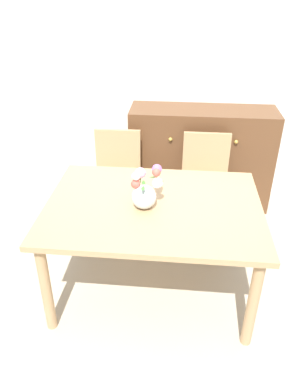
# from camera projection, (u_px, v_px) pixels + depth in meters

# --- Properties ---
(ground_plane) EXTENTS (12.00, 12.00, 0.00)m
(ground_plane) POSITION_uv_depth(u_px,v_px,m) (152.00, 285.00, 2.95)
(ground_plane) COLOR #B7AD99
(back_wall) EXTENTS (7.00, 0.10, 2.80)m
(back_wall) POSITION_uv_depth(u_px,v_px,m) (167.00, 59.00, 3.62)
(back_wall) COLOR silver
(back_wall) RESTS_ON ground_plane
(dining_table) EXTENTS (1.47, 1.08, 0.75)m
(dining_table) POSITION_uv_depth(u_px,v_px,m) (153.00, 215.00, 2.62)
(dining_table) COLOR tan
(dining_table) RESTS_ON ground_plane
(chair_left) EXTENTS (0.42, 0.42, 0.90)m
(chair_left) POSITION_uv_depth(u_px,v_px,m) (117.00, 173.00, 3.48)
(chair_left) COLOR tan
(chair_left) RESTS_ON ground_plane
(chair_right) EXTENTS (0.42, 0.42, 0.90)m
(chair_right) POSITION_uv_depth(u_px,v_px,m) (205.00, 177.00, 3.41)
(chair_right) COLOR tan
(chair_right) RESTS_ON ground_plane
(dresser) EXTENTS (1.40, 0.47, 1.00)m
(dresser) POSITION_uv_depth(u_px,v_px,m) (200.00, 157.00, 3.81)
(dresser) COLOR brown
(dresser) RESTS_ON ground_plane
(flower_vase) EXTENTS (0.22, 0.22, 0.28)m
(flower_vase) POSITION_uv_depth(u_px,v_px,m) (145.00, 191.00, 2.49)
(flower_vase) COLOR silver
(flower_vase) RESTS_ON dining_table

